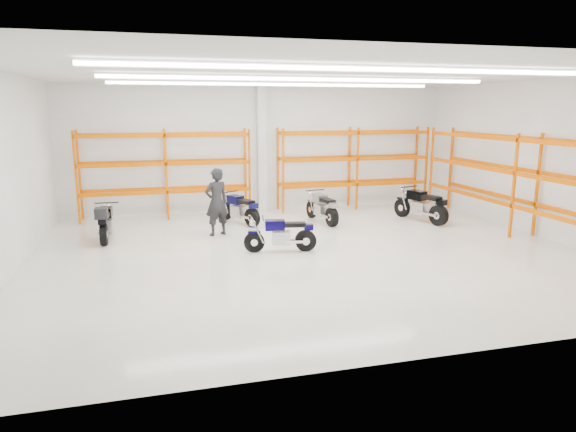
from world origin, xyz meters
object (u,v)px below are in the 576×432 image
object	(u,v)px
motorcycle_main	(284,235)
standing_man	(216,202)
structural_column	(262,149)
motorcycle_back_b	(240,210)
motorcycle_back_a	(105,223)
motorcycle_back_d	(422,206)
motorcycle_back_c	(323,208)

from	to	relation	value
motorcycle_main	standing_man	size ratio (longest dim) A/B	0.95
structural_column	motorcycle_back_b	bearing A→B (deg)	-120.48
motorcycle_back_b	standing_man	size ratio (longest dim) A/B	0.93
motorcycle_back_a	standing_man	world-z (taller)	standing_man
motorcycle_back_a	motorcycle_main	bearing A→B (deg)	-27.73
motorcycle_back_a	motorcycle_back_d	world-z (taller)	motorcycle_back_d
motorcycle_back_b	motorcycle_back_d	world-z (taller)	motorcycle_back_d
motorcycle_back_b	structural_column	xyz separation A→B (m)	(1.17, 1.98, 1.79)
motorcycle_back_a	standing_man	xyz separation A→B (m)	(3.13, -0.16, 0.48)
standing_man	structural_column	xyz separation A→B (m)	(2.08, 3.33, 1.26)
motorcycle_back_c	motorcycle_back_d	size ratio (longest dim) A/B	0.94
standing_man	motorcycle_main	bearing A→B (deg)	102.06
motorcycle_back_c	structural_column	bearing A→B (deg)	120.44
motorcycle_back_a	structural_column	world-z (taller)	structural_column
motorcycle_back_b	structural_column	size ratio (longest dim) A/B	0.41
motorcycle_main	motorcycle_back_c	size ratio (longest dim) A/B	0.92
motorcycle_back_d	structural_column	size ratio (longest dim) A/B	0.49
motorcycle_main	structural_column	bearing A→B (deg)	83.51
motorcycle_back_c	standing_man	bearing A→B (deg)	-167.01
motorcycle_main	motorcycle_back_c	xyz separation A→B (m)	(2.11, 3.07, 0.04)
motorcycle_main	motorcycle_back_a	distance (m)	5.17
motorcycle_back_c	motorcycle_back_d	distance (m)	3.30
motorcycle_main	structural_column	size ratio (longest dim) A/B	0.42
motorcycle_main	motorcycle_back_b	bearing A→B (deg)	98.38
motorcycle_back_c	standing_man	world-z (taller)	standing_man
motorcycle_main	standing_man	distance (m)	2.73
motorcycle_back_a	structural_column	size ratio (longest dim) A/B	0.47
motorcycle_back_a	motorcycle_back_d	bearing A→B (deg)	-0.30
motorcycle_back_b	motorcycle_back_d	size ratio (longest dim) A/B	0.85
motorcycle_back_d	motorcycle_back_a	bearing A→B (deg)	179.70
motorcycle_back_a	motorcycle_back_b	world-z (taller)	motorcycle_back_a
motorcycle_back_d	standing_man	distance (m)	6.80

